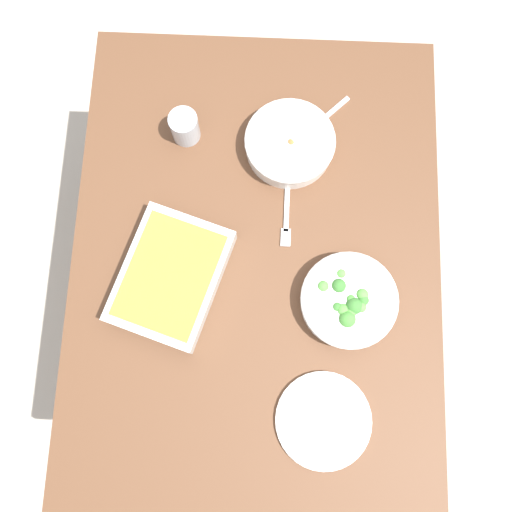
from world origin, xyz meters
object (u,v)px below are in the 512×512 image
object	(u,v)px
drink_cup	(185,128)
side_plate	(323,420)
broccoli_bowl	(348,301)
baking_dish	(171,277)
fork_on_table	(286,217)
stew_bowl	(290,144)
spoon_by_stew	(317,124)

from	to	relation	value
drink_cup	side_plate	xyz separation A→B (m)	(0.69, 0.36, -0.03)
broccoli_bowl	drink_cup	world-z (taller)	drink_cup
drink_cup	side_plate	bearing A→B (deg)	27.55
baking_dish	fork_on_table	xyz separation A→B (m)	(-0.17, 0.27, -0.03)
side_plate	fork_on_table	bearing A→B (deg)	-168.39
baking_dish	fork_on_table	distance (m)	0.32
stew_bowl	baking_dish	xyz separation A→B (m)	(0.35, -0.27, 0.00)
broccoli_bowl	spoon_by_stew	bearing A→B (deg)	-170.14
stew_bowl	fork_on_table	xyz separation A→B (m)	(0.18, -0.00, -0.03)
side_plate	fork_on_table	xyz separation A→B (m)	(-0.48, -0.10, -0.00)
spoon_by_stew	fork_on_table	world-z (taller)	spoon_by_stew
stew_bowl	side_plate	bearing A→B (deg)	8.36
baking_dish	side_plate	bearing A→B (deg)	49.69
stew_bowl	baking_dish	world-z (taller)	baking_dish
drink_cup	fork_on_table	xyz separation A→B (m)	(0.21, 0.26, -0.04)
spoon_by_stew	fork_on_table	xyz separation A→B (m)	(0.25, -0.07, -0.00)
stew_bowl	broccoli_bowl	distance (m)	0.42
side_plate	spoon_by_stew	bearing A→B (deg)	-177.82
broccoli_bowl	fork_on_table	world-z (taller)	broccoli_bowl
side_plate	spoon_by_stew	xyz separation A→B (m)	(-0.73, -0.03, -0.00)
broccoli_bowl	spoon_by_stew	xyz separation A→B (m)	(-0.46, -0.08, -0.03)
broccoli_bowl	baking_dish	bearing A→B (deg)	-95.33
spoon_by_stew	baking_dish	bearing A→B (deg)	-39.18
spoon_by_stew	stew_bowl	bearing A→B (deg)	-45.65
drink_cup	fork_on_table	world-z (taller)	drink_cup
broccoli_bowl	baking_dish	distance (m)	0.42
broccoli_bowl	side_plate	world-z (taller)	broccoli_bowl
broccoli_bowl	drink_cup	distance (m)	0.59
stew_bowl	fork_on_table	size ratio (longest dim) A/B	1.28
stew_bowl	broccoli_bowl	bearing A→B (deg)	20.94
stew_bowl	drink_cup	bearing A→B (deg)	-96.27
baking_dish	drink_cup	xyz separation A→B (m)	(-0.38, 0.01, 0.00)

